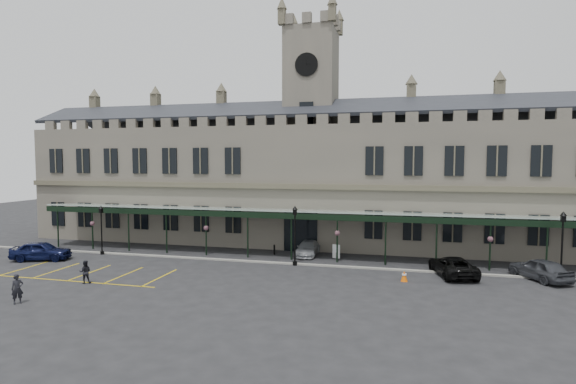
% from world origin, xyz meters
% --- Properties ---
extents(ground, '(140.00, 140.00, 0.00)m').
position_xyz_m(ground, '(0.00, 0.00, 0.00)').
color(ground, black).
extents(station_building, '(60.00, 10.36, 17.30)m').
position_xyz_m(station_building, '(0.00, 15.91, 6.47)').
color(station_building, '#5B564C').
rests_on(station_building, ground).
extents(clock_tower, '(5.60, 5.60, 24.80)m').
position_xyz_m(clock_tower, '(0.00, 16.00, 13.11)').
color(clock_tower, '#5B564C').
rests_on(clock_tower, ground).
extents(canopy, '(50.00, 4.10, 4.30)m').
position_xyz_m(canopy, '(0.00, 7.46, 2.40)').
color(canopy, '#8C9E93').
rests_on(canopy, ground).
extents(kerb, '(60.00, 0.40, 0.12)m').
position_xyz_m(kerb, '(0.00, 5.50, 0.06)').
color(kerb, gray).
rests_on(kerb, ground).
extents(parking_markings, '(16.00, 6.00, 0.01)m').
position_xyz_m(parking_markings, '(-14.00, -1.50, 0.00)').
color(parking_markings, gold).
rests_on(parking_markings, ground).
extents(tree_behind_left, '(6.00, 6.00, 16.00)m').
position_xyz_m(tree_behind_left, '(-22.00, 25.00, 12.81)').
color(tree_behind_left, '#332314').
rests_on(tree_behind_left, ground).
extents(tree_behind_mid, '(6.00, 6.00, 16.00)m').
position_xyz_m(tree_behind_mid, '(8.00, 25.00, 12.81)').
color(tree_behind_mid, '#332314').
rests_on(tree_behind_mid, ground).
extents(tree_behind_right, '(6.00, 6.00, 16.00)m').
position_xyz_m(tree_behind_right, '(24.00, 25.00, 12.81)').
color(tree_behind_right, '#332314').
rests_on(tree_behind_right, ground).
extents(lamp_post_left, '(0.43, 0.43, 4.51)m').
position_xyz_m(lamp_post_left, '(-17.46, 5.17, 2.67)').
color(lamp_post_left, black).
rests_on(lamp_post_left, ground).
extents(lamp_post_mid, '(0.47, 0.47, 4.94)m').
position_xyz_m(lamp_post_mid, '(0.76, 5.29, 2.93)').
color(lamp_post_mid, black).
rests_on(lamp_post_mid, ground).
extents(lamp_post_right, '(0.47, 0.47, 5.01)m').
position_xyz_m(lamp_post_right, '(20.45, 5.41, 2.97)').
color(lamp_post_right, black).
rests_on(lamp_post_right, ground).
extents(traffic_cone, '(0.48, 0.48, 0.77)m').
position_xyz_m(traffic_cone, '(9.48, 2.36, 0.38)').
color(traffic_cone, '#F16207').
rests_on(traffic_cone, ground).
extents(sign_board, '(0.69, 0.27, 1.21)m').
position_xyz_m(sign_board, '(3.70, 8.80, 0.59)').
color(sign_board, black).
rests_on(sign_board, ground).
extents(bollard_left, '(0.16, 0.16, 0.89)m').
position_xyz_m(bollard_left, '(-2.04, 8.95, 0.45)').
color(bollard_left, black).
rests_on(bollard_left, ground).
extents(bollard_right, '(0.15, 0.15, 0.82)m').
position_xyz_m(bollard_right, '(3.73, 9.68, 0.41)').
color(bollard_right, black).
rests_on(bollard_right, ground).
extents(car_left_a, '(5.20, 3.36, 1.65)m').
position_xyz_m(car_left_a, '(-21.00, 1.75, 0.82)').
color(car_left_a, '#0C1135').
rests_on(car_left_a, ground).
extents(car_taxi, '(1.81, 4.44, 1.29)m').
position_xyz_m(car_taxi, '(1.00, 9.42, 0.64)').
color(car_taxi, '#A8ABB0').
rests_on(car_taxi, ground).
extents(car_van, '(3.62, 5.67, 1.46)m').
position_xyz_m(car_van, '(13.00, 4.88, 0.73)').
color(car_van, black).
rests_on(car_van, ground).
extents(car_right_a, '(3.96, 5.05, 1.61)m').
position_xyz_m(car_right_a, '(19.00, 5.15, 0.80)').
color(car_right_a, '#383A40').
rests_on(car_right_a, ground).
extents(person_a, '(0.74, 0.78, 1.80)m').
position_xyz_m(person_a, '(-13.20, -8.49, 0.90)').
color(person_a, black).
rests_on(person_a, ground).
extents(person_b, '(0.99, 0.92, 1.62)m').
position_xyz_m(person_b, '(-12.30, -3.62, 0.81)').
color(person_b, black).
rests_on(person_b, ground).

